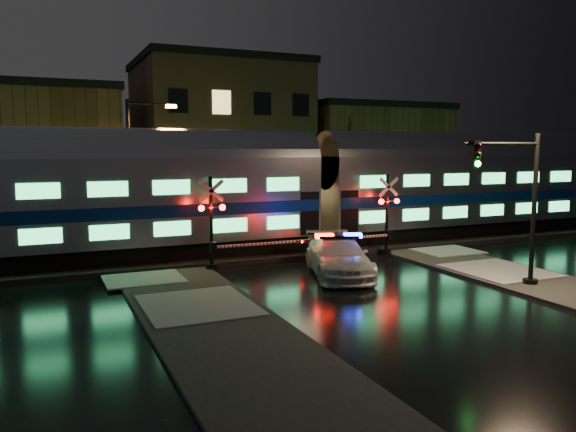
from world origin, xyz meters
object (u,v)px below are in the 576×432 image
Objects in this scene: crossing_signal_left at (220,232)px; streetlight at (135,164)px; crossing_signal_right at (382,223)px; police_car at (338,256)px; traffic_light at (517,207)px.

crossing_signal_left is 7.65m from streetlight.
streetlight is (-10.66, 6.70, 2.80)m from crossing_signal_right.
police_car is 1.01× the size of traffic_light.
crossing_signal_left reaches higher than police_car.
crossing_signal_left is 0.99× the size of traffic_light.
crossing_signal_right is 8.19m from crossing_signal_left.
crossing_signal_right is 0.73× the size of streetlight.
traffic_light is 18.39m from streetlight.
streetlight is (-2.47, 6.69, 2.76)m from crossing_signal_left.
streetlight is at bearing 110.24° from crossing_signal_left.
police_car is at bearing -144.30° from crossing_signal_right.
police_car is 1.02× the size of crossing_signal_left.
traffic_light is (4.90, -4.67, 2.29)m from police_car.
crossing_signal_left is 0.75× the size of streetlight.
streetlight is at bearing 142.44° from police_car.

